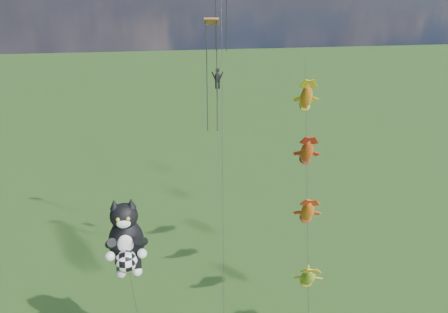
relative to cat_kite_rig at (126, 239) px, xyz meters
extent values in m
ellipsoid|color=black|center=(0.00, 0.24, -0.35)|extent=(2.77, 2.48, 3.39)
ellipsoid|color=black|center=(0.00, 0.14, 1.67)|extent=(2.19, 2.07, 1.71)
cone|color=black|center=(-0.53, 0.14, 2.57)|extent=(0.74, 0.74, 0.64)
cone|color=black|center=(0.53, 0.14, 2.57)|extent=(0.74, 0.74, 0.64)
ellipsoid|color=white|center=(0.00, -0.55, 1.51)|extent=(0.98, 0.68, 0.61)
ellipsoid|color=white|center=(0.00, -0.55, -0.03)|extent=(1.13, 0.68, 1.40)
sphere|color=gold|center=(-0.32, -0.63, 1.86)|extent=(0.25, 0.25, 0.25)
sphere|color=gold|center=(0.32, -0.63, 1.86)|extent=(0.25, 0.25, 0.25)
sphere|color=white|center=(-1.01, -0.87, -0.61)|extent=(0.64, 0.64, 0.64)
sphere|color=white|center=(1.00, -0.87, -0.61)|extent=(0.64, 0.64, 0.64)
sphere|color=white|center=(-0.53, 0.08, -2.62)|extent=(0.68, 0.68, 0.68)
sphere|color=white|center=(0.53, 0.08, -2.62)|extent=(0.68, 0.68, 0.68)
sphere|color=white|center=(0.00, -1.19, -0.87)|extent=(1.43, 1.43, 1.43)
cylinder|color=black|center=(12.84, 1.79, 0.90)|extent=(3.68, 15.41, 18.54)
ellipsoid|color=green|center=(12.04, -1.60, -3.17)|extent=(1.47, 2.64, 2.69)
ellipsoid|color=orange|center=(12.72, 1.27, 0.28)|extent=(1.47, 2.64, 2.69)
ellipsoid|color=orange|center=(13.40, 4.15, 3.74)|extent=(1.47, 2.64, 2.69)
ellipsoid|color=red|center=(14.08, 7.02, 7.19)|extent=(1.47, 2.64, 2.69)
cylinder|color=black|center=(6.70, 2.09, 4.50)|extent=(2.43, 16.93, 25.74)
cube|color=green|center=(6.74, 7.60, 12.94)|extent=(1.17, 0.76, 0.54)
cylinder|color=black|center=(6.36, 7.60, 8.70)|extent=(0.08, 0.08, 8.49)
cylinder|color=black|center=(7.11, 7.60, 8.70)|extent=(0.08, 0.08, 8.49)
camera|label=1|loc=(2.55, -25.04, 15.57)|focal=35.00mm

